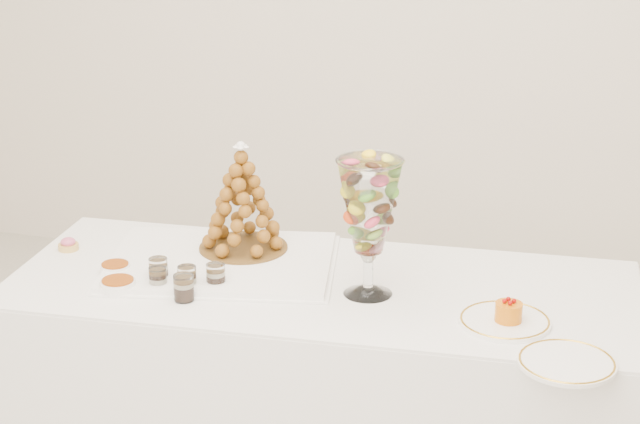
% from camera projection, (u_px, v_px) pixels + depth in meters
% --- Properties ---
extents(buffet_table, '(1.83, 0.83, 0.68)m').
position_uv_depth(buffet_table, '(321.00, 388.00, 3.15)').
color(buffet_table, white).
rests_on(buffet_table, ground).
extents(lace_tray, '(0.73, 0.60, 0.02)m').
position_uv_depth(lace_tray, '(221.00, 262.00, 3.15)').
color(lace_tray, white).
rests_on(lace_tray, buffet_table).
extents(macaron_vase, '(0.18, 0.18, 0.39)m').
position_uv_depth(macaron_vase, '(369.00, 208.00, 2.88)').
color(macaron_vase, white).
rests_on(macaron_vase, buffet_table).
extents(cake_plate, '(0.24, 0.24, 0.01)m').
position_uv_depth(cake_plate, '(505.00, 321.00, 2.78)').
color(cake_plate, white).
rests_on(cake_plate, buffet_table).
extents(spare_plate, '(0.24, 0.24, 0.01)m').
position_uv_depth(spare_plate, '(567.00, 363.00, 2.57)').
color(spare_plate, white).
rests_on(spare_plate, buffet_table).
extents(pink_tart, '(0.06, 0.06, 0.04)m').
position_uv_depth(pink_tart, '(68.00, 245.00, 3.26)').
color(pink_tart, tan).
rests_on(pink_tart, buffet_table).
extents(verrine_a, '(0.06, 0.06, 0.07)m').
position_uv_depth(verrine_a, '(159.00, 270.00, 3.02)').
color(verrine_a, white).
rests_on(verrine_a, buffet_table).
extents(verrine_b, '(0.06, 0.06, 0.07)m').
position_uv_depth(verrine_b, '(187.00, 278.00, 2.97)').
color(verrine_b, white).
rests_on(verrine_b, buffet_table).
extents(verrine_c, '(0.07, 0.07, 0.07)m').
position_uv_depth(verrine_c, '(216.00, 276.00, 2.98)').
color(verrine_c, white).
rests_on(verrine_c, buffet_table).
extents(verrine_d, '(0.06, 0.06, 0.07)m').
position_uv_depth(verrine_d, '(158.00, 279.00, 2.98)').
color(verrine_d, white).
rests_on(verrine_d, buffet_table).
extents(verrine_e, '(0.07, 0.07, 0.07)m').
position_uv_depth(verrine_e, '(184.00, 288.00, 2.91)').
color(verrine_e, white).
rests_on(verrine_e, buffet_table).
extents(ramekin_back, '(0.09, 0.09, 0.03)m').
position_uv_depth(ramekin_back, '(115.00, 269.00, 3.09)').
color(ramekin_back, white).
rests_on(ramekin_back, buffet_table).
extents(ramekin_front, '(0.10, 0.10, 0.03)m').
position_uv_depth(ramekin_front, '(118.00, 286.00, 2.97)').
color(ramekin_front, white).
rests_on(ramekin_front, buffet_table).
extents(croquembouche, '(0.27, 0.27, 0.33)m').
position_uv_depth(croquembouche, '(242.00, 197.00, 3.17)').
color(croquembouche, brown).
rests_on(croquembouche, lace_tray).
extents(mousse_cake, '(0.07, 0.07, 0.06)m').
position_uv_depth(mousse_cake, '(509.00, 312.00, 2.77)').
color(mousse_cake, orange).
rests_on(mousse_cake, cake_plate).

